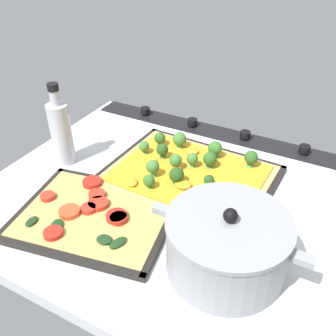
{
  "coord_description": "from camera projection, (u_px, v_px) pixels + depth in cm",
  "views": [
    {
      "loc": [
        -30.81,
        57.88,
        51.99
      ],
      "look_at": [
        0.55,
        -1.43,
        5.59
      ],
      "focal_mm": 40.19,
      "sensor_mm": 36.0,
      "label": 1
    }
  ],
  "objects": [
    {
      "name": "broccoli_pizza",
      "position": [
        188.0,
        171.0,
        0.87
      ],
      "size": [
        36.22,
        28.27,
        5.57
      ],
      "color": "tan",
      "rests_on": "baking_tray_front"
    },
    {
      "name": "baking_tray_front",
      "position": [
        189.0,
        178.0,
        0.87
      ],
      "size": [
        38.71,
        30.76,
        1.3
      ],
      "color": "black",
      "rests_on": "ground_plane"
    },
    {
      "name": "veggie_pizza_back",
      "position": [
        94.0,
        214.0,
        0.76
      ],
      "size": [
        31.71,
        26.49,
        1.9
      ],
      "color": "tan",
      "rests_on": "baking_tray_back"
    },
    {
      "name": "stove_control_panel",
      "position": [
        218.0,
        132.0,
        1.05
      ],
      "size": [
        75.33,
        7.0,
        2.6
      ],
      "color": "black",
      "rests_on": "ground_plane"
    },
    {
      "name": "cooking_pot",
      "position": [
        227.0,
        245.0,
        0.63
      ],
      "size": [
        27.8,
        21.01,
        13.12
      ],
      "color": "gray",
      "rests_on": "ground_plane"
    },
    {
      "name": "oil_bottle",
      "position": [
        61.0,
        132.0,
        0.89
      ],
      "size": [
        5.05,
        5.05,
        20.43
      ],
      "color": "#B7BCC6",
      "rests_on": "ground_plane"
    },
    {
      "name": "baking_tray_back",
      "position": [
        95.0,
        217.0,
        0.76
      ],
      "size": [
        34.5,
        29.28,
        1.3
      ],
      "color": "black",
      "rests_on": "ground_plane"
    },
    {
      "name": "ground_plane",
      "position": [
        167.0,
        198.0,
        0.84
      ],
      "size": [
        78.47,
        67.39,
        3.0
      ],
      "primitive_type": "cube",
      "color": "silver"
    }
  ]
}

